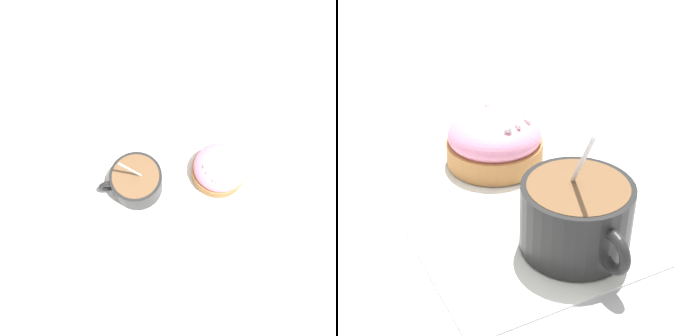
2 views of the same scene
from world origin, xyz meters
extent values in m
plane|color=#B2B2B7|center=(0.00, 0.00, 0.00)|extent=(3.00, 3.00, 0.00)
cube|color=white|center=(0.00, 0.00, 0.00)|extent=(0.28, 0.25, 0.00)
cylinder|color=black|center=(0.08, 0.00, 0.03)|extent=(0.09, 0.09, 0.06)
cylinder|color=brown|center=(0.08, 0.00, 0.06)|extent=(0.08, 0.08, 0.01)
torus|color=black|center=(0.13, 0.00, 0.03)|extent=(0.04, 0.01, 0.04)
ellipsoid|color=silver|center=(0.11, -0.01, 0.01)|extent=(0.03, 0.02, 0.01)
cylinder|color=silver|center=(0.07, 0.00, 0.07)|extent=(0.06, 0.01, 0.11)
cylinder|color=#B2753D|center=(-0.08, 0.00, 0.02)|extent=(0.10, 0.10, 0.02)
ellipsoid|color=pink|center=(-0.08, 0.00, 0.04)|extent=(0.10, 0.10, 0.04)
cube|color=white|center=(-0.06, 0.03, 0.05)|extent=(0.01, 0.01, 0.00)
cube|color=white|center=(-0.05, 0.00, 0.05)|extent=(0.01, 0.01, 0.00)
cube|color=white|center=(-0.11, 0.01, 0.05)|extent=(0.01, 0.00, 0.00)
cube|color=white|center=(-0.06, 0.03, 0.05)|extent=(0.01, 0.01, 0.00)
cube|color=white|center=(-0.05, 0.00, 0.05)|extent=(0.01, 0.00, 0.00)
cube|color=white|center=(-0.05, 0.01, 0.05)|extent=(0.01, 0.00, 0.00)
camera|label=1|loc=(0.06, 0.21, 0.61)|focal=35.00mm
camera|label=2|loc=(0.39, -0.22, 0.31)|focal=60.00mm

